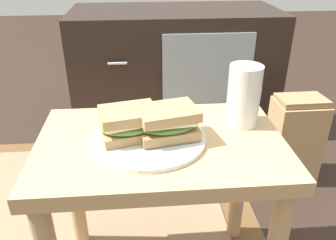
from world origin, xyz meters
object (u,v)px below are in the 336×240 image
object	(u,v)px
tv_cabinet	(175,70)
sandwich_back	(168,122)
sandwich_front	(129,123)
beer_glass	(244,97)
paper_bag	(294,139)
plate	(149,138)

from	to	relation	value
tv_cabinet	sandwich_back	bearing A→B (deg)	-96.94
sandwich_front	tv_cabinet	bearing A→B (deg)	78.00
beer_glass	paper_bag	size ratio (longest dim) A/B	0.42
paper_bag	sandwich_front	bearing A→B (deg)	-144.90
sandwich_front	sandwich_back	bearing A→B (deg)	-3.03
tv_cabinet	sandwich_back	xyz separation A→B (m)	(-0.12, -0.95, 0.22)
plate	sandwich_back	distance (m)	0.06
sandwich_front	sandwich_back	size ratio (longest dim) A/B	0.98
tv_cabinet	sandwich_front	bearing A→B (deg)	-102.00
tv_cabinet	plate	size ratio (longest dim) A/B	3.75
beer_glass	paper_bag	xyz separation A→B (m)	(0.35, 0.38, -0.36)
plate	sandwich_back	bearing A→B (deg)	-3.03
sandwich_front	paper_bag	xyz separation A→B (m)	(0.62, 0.44, -0.33)
beer_glass	sandwich_front	bearing A→B (deg)	-167.97
plate	sandwich_back	world-z (taller)	sandwich_back
sandwich_front	beer_glass	world-z (taller)	beer_glass
plate	paper_bag	xyz separation A→B (m)	(0.58, 0.44, -0.29)
beer_glass	tv_cabinet	bearing A→B (deg)	94.61
plate	tv_cabinet	bearing A→B (deg)	80.52
sandwich_back	beer_glass	distance (m)	0.20
sandwich_back	beer_glass	world-z (taller)	beer_glass
tv_cabinet	plate	distance (m)	0.97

